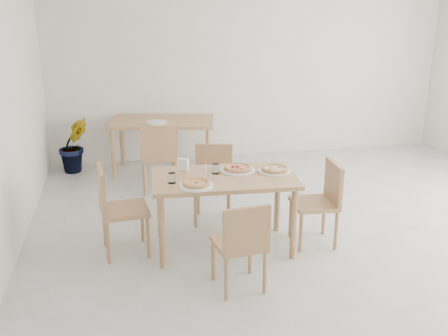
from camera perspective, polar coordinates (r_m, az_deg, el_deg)
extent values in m
plane|color=#BABAB5|center=(5.20, 12.22, -9.54)|extent=(7.00, 7.00, 0.00)
plane|color=silver|center=(7.99, 2.92, 11.21)|extent=(6.00, 0.00, 6.00)
cube|color=tan|center=(5.00, 0.00, -1.12)|extent=(1.40, 0.84, 0.04)
cylinder|color=tan|center=(4.80, -6.76, -6.96)|extent=(0.06, 0.06, 0.71)
cylinder|color=tan|center=(4.97, 7.59, -6.06)|extent=(0.06, 0.06, 0.71)
cylinder|color=tan|center=(5.38, -6.99, -4.08)|extent=(0.06, 0.06, 0.71)
cylinder|color=tan|center=(5.53, 5.82, -3.38)|extent=(0.06, 0.06, 0.71)
cube|color=tan|center=(4.45, 1.62, -8.20)|extent=(0.45, 0.45, 0.04)
cube|color=tan|center=(4.21, 2.51, -6.70)|extent=(0.40, 0.09, 0.38)
cylinder|color=tan|center=(4.74, 2.83, -9.32)|extent=(0.03, 0.03, 0.39)
cylinder|color=tan|center=(4.64, -1.16, -9.97)|extent=(0.03, 0.03, 0.39)
cylinder|color=tan|center=(4.47, 4.48, -11.24)|extent=(0.03, 0.03, 0.39)
cylinder|color=tan|center=(4.36, 0.25, -12.00)|extent=(0.03, 0.03, 0.39)
cube|color=tan|center=(5.71, -1.21, -1.86)|extent=(0.50, 0.50, 0.04)
cube|color=tan|center=(5.82, -1.11, 0.77)|extent=(0.41, 0.14, 0.39)
cylinder|color=tan|center=(5.64, -3.11, -4.55)|extent=(0.04, 0.04, 0.40)
cylinder|color=tan|center=(5.62, 0.49, -4.62)|extent=(0.04, 0.04, 0.40)
cylinder|color=tan|center=(5.97, -2.78, -3.23)|extent=(0.04, 0.04, 0.40)
cylinder|color=tan|center=(5.95, 0.61, -3.29)|extent=(0.04, 0.04, 0.40)
cube|color=tan|center=(5.09, -10.77, -4.50)|extent=(0.48, 0.48, 0.04)
cube|color=tan|center=(5.00, -13.17, -2.30)|extent=(0.09, 0.44, 0.42)
cylinder|color=tan|center=(5.04, -8.23, -7.53)|extent=(0.04, 0.04, 0.43)
cylinder|color=tan|center=(5.37, -8.87, -5.84)|extent=(0.04, 0.04, 0.43)
cylinder|color=tan|center=(5.01, -12.49, -7.98)|extent=(0.04, 0.04, 0.43)
cylinder|color=tan|center=(5.34, -12.86, -6.25)|extent=(0.04, 0.04, 0.43)
cube|color=tan|center=(5.27, 9.77, -3.85)|extent=(0.43, 0.43, 0.04)
cube|color=tan|center=(5.26, 11.84, -1.50)|extent=(0.06, 0.42, 0.40)
cylinder|color=tan|center=(5.47, 7.27, -5.44)|extent=(0.04, 0.04, 0.41)
cylinder|color=tan|center=(5.16, 8.36, -7.02)|extent=(0.04, 0.04, 0.41)
cylinder|color=tan|center=(5.57, 10.81, -5.16)|extent=(0.04, 0.04, 0.41)
cylinder|color=tan|center=(5.27, 12.11, -6.68)|extent=(0.04, 0.04, 0.41)
cylinder|color=white|center=(4.73, -3.04, -1.92)|extent=(0.32, 0.32, 0.02)
cylinder|color=white|center=(5.13, 5.53, -0.34)|extent=(0.33, 0.33, 0.02)
cylinder|color=white|center=(5.13, 1.49, -0.24)|extent=(0.35, 0.35, 0.02)
cylinder|color=#E2B06A|center=(4.73, -3.05, -1.75)|extent=(0.28, 0.28, 0.01)
torus|color=#E2B06A|center=(4.72, -3.05, -1.64)|extent=(0.28, 0.28, 0.03)
cylinder|color=orange|center=(4.72, -3.05, -1.65)|extent=(0.21, 0.21, 0.01)
ellipsoid|color=#155C1F|center=(4.72, -3.05, -1.57)|extent=(0.05, 0.04, 0.01)
cylinder|color=#E2B06A|center=(5.13, 5.53, -0.18)|extent=(0.34, 0.34, 0.01)
torus|color=#E2B06A|center=(5.12, 5.54, -0.07)|extent=(0.35, 0.35, 0.03)
cylinder|color=beige|center=(5.12, 5.54, -0.08)|extent=(0.26, 0.26, 0.01)
cylinder|color=#E2B06A|center=(5.13, 1.49, -0.08)|extent=(0.33, 0.33, 0.01)
torus|color=#E2B06A|center=(5.13, 1.49, 0.02)|extent=(0.33, 0.33, 0.03)
cylinder|color=orange|center=(5.13, 1.49, 0.01)|extent=(0.26, 0.26, 0.01)
cylinder|color=white|center=(4.82, -5.71, -1.09)|extent=(0.07, 0.07, 0.10)
cylinder|color=white|center=(5.05, -0.91, -0.08)|extent=(0.07, 0.07, 0.10)
cube|color=silver|center=(5.15, -4.48, -0.26)|extent=(0.13, 0.10, 0.01)
cube|color=white|center=(5.13, -4.50, 0.42)|extent=(0.11, 0.08, 0.11)
cube|color=silver|center=(5.23, -2.03, 0.03)|extent=(0.04, 0.19, 0.01)
cube|color=silver|center=(5.12, -4.03, -0.42)|extent=(0.04, 0.17, 0.01)
cube|color=tan|center=(7.30, -6.74, 5.07)|extent=(1.54, 1.06, 0.04)
cylinder|color=tan|center=(7.17, -11.96, 1.44)|extent=(0.06, 0.06, 0.71)
cylinder|color=tan|center=(7.03, -1.73, 1.51)|extent=(0.06, 0.06, 0.71)
cylinder|color=tan|center=(7.80, -11.05, 2.88)|extent=(0.06, 0.06, 0.71)
cylinder|color=tan|center=(7.67, -1.64, 2.96)|extent=(0.06, 0.06, 0.71)
cube|color=tan|center=(6.67, -7.11, 1.29)|extent=(0.45, 0.45, 0.04)
cube|color=tan|center=(6.41, -7.10, 2.75)|extent=(0.44, 0.05, 0.42)
cylinder|color=tan|center=(6.93, -5.55, -0.04)|extent=(0.04, 0.04, 0.43)
cylinder|color=tan|center=(6.91, -8.69, -0.21)|extent=(0.04, 0.04, 0.43)
cylinder|color=tan|center=(6.57, -5.30, -1.08)|extent=(0.04, 0.04, 0.43)
cylinder|color=tan|center=(6.56, -8.60, -1.26)|extent=(0.04, 0.04, 0.43)
cube|color=tan|center=(8.05, -6.48, 4.40)|extent=(0.58, 0.58, 0.04)
cube|color=tan|center=(8.19, -6.19, 6.35)|extent=(0.44, 0.19, 0.43)
cylinder|color=tan|center=(7.99, -8.10, 2.41)|extent=(0.04, 0.04, 0.44)
cylinder|color=tan|center=(7.89, -5.39, 2.31)|extent=(0.04, 0.04, 0.44)
cylinder|color=tan|center=(8.35, -7.39, 3.14)|extent=(0.04, 0.04, 0.44)
cylinder|color=tan|center=(8.25, -4.78, 3.06)|extent=(0.04, 0.04, 0.44)
cylinder|color=white|center=(7.13, -7.35, 4.96)|extent=(0.28, 0.28, 0.02)
imported|color=#1E6727|center=(7.63, -16.02, 2.42)|extent=(0.53, 0.48, 0.78)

